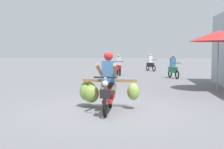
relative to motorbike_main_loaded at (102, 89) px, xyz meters
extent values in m
plane|color=slate|center=(0.25, -0.09, -0.55)|extent=(120.00, 120.00, 0.00)
torus|color=black|center=(0.22, -0.93, -0.27)|extent=(0.09, 0.56, 0.56)
torus|color=black|center=(0.21, 0.27, -0.27)|extent=(0.09, 0.56, 0.56)
cube|color=red|center=(0.22, -0.43, -0.23)|extent=(0.25, 0.56, 0.08)
cube|color=red|center=(0.21, -0.03, -0.05)|extent=(0.29, 0.64, 0.36)
cube|color=black|center=(0.21, -0.11, 0.17)|extent=(0.27, 0.60, 0.10)
cylinder|color=gray|center=(0.22, -0.87, 0.07)|extent=(0.07, 0.28, 0.69)
cylinder|color=black|center=(0.22, -0.91, 0.41)|extent=(0.56, 0.05, 0.04)
sphere|color=silver|center=(0.22, -0.99, 0.27)|extent=(0.14, 0.14, 0.14)
cube|color=black|center=(0.22, -1.03, 0.03)|extent=(0.24, 0.16, 0.20)
cube|color=red|center=(0.22, -0.93, 0.03)|extent=(0.10, 0.28, 0.04)
cube|color=olive|center=(0.21, 0.12, 0.23)|extent=(1.50, 0.11, 0.08)
cube|color=olive|center=(0.21, 0.30, 0.20)|extent=(1.35, 0.09, 0.06)
ellipsoid|color=#81A443|center=(-0.49, 0.21, -0.09)|extent=(0.37, 0.34, 0.53)
cylinder|color=#998459|center=(-0.49, 0.21, 0.20)|extent=(0.02, 0.02, 0.09)
ellipsoid|color=#8DB050|center=(-0.42, 0.39, -0.11)|extent=(0.53, 0.50, 0.56)
cylinder|color=#998459|center=(-0.42, 0.39, 0.19)|extent=(0.02, 0.02, 0.11)
ellipsoid|color=#7EA241|center=(-0.32, 0.13, -0.15)|extent=(0.48, 0.44, 0.50)
cylinder|color=#998459|center=(-0.32, 0.13, 0.16)|extent=(0.02, 0.02, 0.17)
ellipsoid|color=#89AC4B|center=(0.86, 0.04, -0.06)|extent=(0.40, 0.38, 0.47)
cylinder|color=#998459|center=(0.86, 0.04, 0.19)|extent=(0.02, 0.02, 0.10)
cube|color=#386699|center=(0.21, -0.23, 0.50)|extent=(0.34, 0.22, 0.56)
sphere|color=#B22626|center=(0.21, -0.25, 0.91)|extent=(0.24, 0.24, 0.24)
cylinder|color=#9E7051|center=(0.41, -0.57, 0.57)|extent=(0.15, 0.72, 0.39)
cylinder|color=#9E7051|center=(0.02, -0.58, 0.57)|extent=(0.14, 0.72, 0.39)
cylinder|color=#4C4238|center=(0.36, -0.35, 0.07)|extent=(0.13, 0.44, 0.27)
cylinder|color=#4C4238|center=(0.08, -0.36, 0.07)|extent=(0.13, 0.44, 0.27)
torus|color=black|center=(-0.29, 10.65, -0.29)|extent=(0.19, 0.52, 0.52)
torus|color=black|center=(-0.53, 11.72, -0.29)|extent=(0.19, 0.52, 0.52)
cube|color=red|center=(-0.43, 11.29, -0.05)|extent=(0.43, 0.93, 0.32)
cylinder|color=black|center=(-0.30, 10.70, 0.37)|extent=(0.50, 0.14, 0.04)
cube|color=#B2B7C6|center=(-0.43, 11.31, 0.40)|extent=(0.34, 0.26, 0.52)
sphere|color=tan|center=(-0.43, 11.29, 0.75)|extent=(0.20, 0.20, 0.20)
torus|color=black|center=(3.14, 8.88, -0.29)|extent=(0.22, 0.52, 0.52)
torus|color=black|center=(2.85, 9.94, -0.29)|extent=(0.22, 0.52, 0.52)
cube|color=#196638|center=(2.97, 9.51, -0.05)|extent=(0.47, 0.93, 0.32)
cylinder|color=black|center=(3.13, 8.93, 0.37)|extent=(0.49, 0.17, 0.04)
cube|color=#386699|center=(2.97, 9.53, 0.40)|extent=(0.34, 0.27, 0.52)
sphere|color=#9E7051|center=(2.97, 9.51, 0.75)|extent=(0.20, 0.20, 0.20)
torus|color=black|center=(2.11, 15.04, -0.29)|extent=(0.29, 0.51, 0.52)
torus|color=black|center=(1.65, 16.04, -0.29)|extent=(0.29, 0.51, 0.52)
cube|color=black|center=(1.84, 15.63, -0.05)|extent=(0.60, 0.92, 0.32)
cylinder|color=black|center=(2.09, 15.09, 0.37)|extent=(0.47, 0.24, 0.04)
cube|color=silver|center=(1.83, 15.65, 0.40)|extent=(0.36, 0.31, 0.52)
sphere|color=tan|center=(1.84, 15.63, 0.75)|extent=(0.20, 0.20, 0.20)
cylinder|color=#99999E|center=(4.11, 4.04, 0.50)|extent=(0.05, 0.05, 2.08)
cone|color=red|center=(4.11, 4.04, 1.66)|extent=(2.25, 2.25, 0.44)
camera|label=1|loc=(1.05, -7.58, 1.02)|focal=45.31mm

